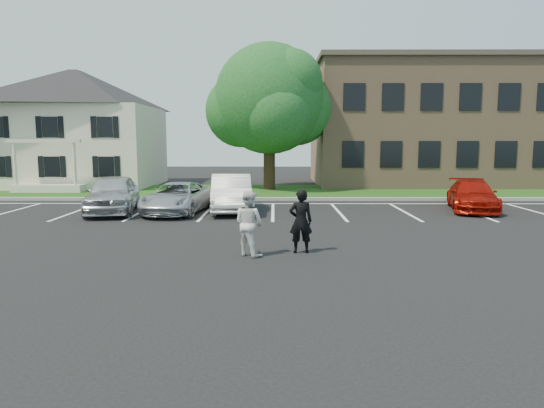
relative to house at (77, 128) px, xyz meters
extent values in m
plane|color=black|center=(13.00, -19.97, -3.83)|extent=(90.00, 90.00, 0.00)
cube|color=gray|center=(13.00, -7.97, -3.75)|extent=(40.00, 0.30, 0.15)
cube|color=#184F14|center=(13.00, -3.97, -3.79)|extent=(44.00, 8.00, 0.08)
cube|color=white|center=(1.80, -11.97, -3.82)|extent=(0.12, 5.20, 0.01)
cube|color=white|center=(4.60, -11.97, -3.82)|extent=(0.12, 5.20, 0.01)
cube|color=white|center=(7.40, -11.97, -3.82)|extent=(0.12, 5.20, 0.01)
cube|color=white|center=(10.20, -11.97, -3.82)|extent=(0.12, 5.20, 0.01)
cube|color=white|center=(13.00, -11.97, -3.82)|extent=(0.12, 5.20, 0.01)
cube|color=white|center=(15.80, -11.97, -3.82)|extent=(0.12, 5.20, 0.01)
cube|color=white|center=(18.60, -11.97, -3.82)|extent=(0.12, 5.20, 0.01)
cube|color=white|center=(21.40, -11.97, -3.82)|extent=(0.12, 5.20, 0.01)
cube|color=white|center=(24.20, -11.97, -3.82)|extent=(0.12, 5.20, 0.01)
cube|color=white|center=(14.40, -9.27, -3.82)|extent=(34.00, 0.12, 0.01)
cube|color=beige|center=(0.00, 0.03, -1.23)|extent=(10.00, 8.00, 5.20)
pyramid|color=black|center=(0.00, 0.03, 2.57)|extent=(10.30, 8.24, 2.40)
cube|color=beige|center=(0.00, -4.27, -3.58)|extent=(4.00, 1.60, 0.50)
cylinder|color=beige|center=(-1.70, -4.87, -2.48)|extent=(0.18, 0.18, 2.70)
cylinder|color=beige|center=(1.70, -4.87, -2.48)|extent=(0.18, 0.18, 2.70)
cube|color=beige|center=(0.00, -4.87, -0.83)|extent=(4.20, 0.25, 0.20)
cube|color=black|center=(0.00, -3.99, -2.33)|extent=(0.90, 0.06, 1.20)
cube|color=black|center=(0.00, -3.99, -0.03)|extent=(0.90, 0.06, 1.20)
cube|color=black|center=(-0.65, -3.99, -2.33)|extent=(0.32, 0.05, 1.25)
cube|color=black|center=(0.65, -3.99, -2.33)|extent=(0.32, 0.05, 1.25)
cube|color=#A07C5E|center=(27.00, 2.03, 0.17)|extent=(22.00, 10.00, 8.00)
cube|color=#463D33|center=(27.00, 2.03, 4.32)|extent=(22.40, 10.40, 0.30)
cube|color=black|center=(17.80, -3.00, -1.63)|extent=(1.30, 0.06, 1.60)
cube|color=black|center=(17.80, -3.00, 1.77)|extent=(1.30, 0.06, 1.60)
cube|color=black|center=(20.10, -3.00, -1.63)|extent=(1.30, 0.06, 1.60)
cube|color=black|center=(20.10, -3.00, 1.77)|extent=(1.30, 0.06, 1.60)
cube|color=black|center=(22.40, -3.00, -1.63)|extent=(1.30, 0.06, 1.60)
cube|color=black|center=(22.40, -3.00, 1.77)|extent=(1.30, 0.06, 1.60)
cube|color=black|center=(24.70, -3.00, -1.63)|extent=(1.30, 0.06, 1.60)
cube|color=black|center=(24.70, -3.00, 1.77)|extent=(1.30, 0.06, 1.60)
cube|color=black|center=(27.00, -3.00, -1.63)|extent=(1.30, 0.06, 1.60)
cube|color=black|center=(27.00, -3.00, 1.77)|extent=(1.30, 0.06, 1.60)
cube|color=black|center=(29.30, -3.00, -1.63)|extent=(1.30, 0.06, 1.60)
cylinder|color=black|center=(12.75, -2.79, -2.23)|extent=(0.70, 0.70, 3.20)
sphere|color=#17421B|center=(12.75, -2.79, 1.67)|extent=(6.60, 6.60, 6.60)
sphere|color=#17421B|center=(14.35, -2.09, 1.17)|extent=(4.60, 4.60, 4.60)
sphere|color=#17421B|center=(11.05, -2.39, 0.97)|extent=(4.40, 4.40, 4.40)
sphere|color=#17421B|center=(13.15, -4.29, 0.77)|extent=(4.00, 4.00, 4.00)
sphere|color=#17421B|center=(12.15, -1.19, 1.97)|extent=(4.20, 4.20, 4.20)
sphere|color=#17421B|center=(13.95, -3.69, 2.57)|extent=(3.80, 3.80, 3.80)
imported|color=black|center=(13.77, -19.55, -2.97)|extent=(0.65, 0.45, 1.72)
imported|color=silver|center=(12.40, -19.88, -2.97)|extent=(1.06, 1.03, 1.72)
imported|color=silver|center=(6.28, -12.20, -3.03)|extent=(2.64, 4.94, 1.60)
imported|color=#B9BDC3|center=(9.01, -12.30, -3.19)|extent=(2.70, 4.82, 1.27)
imported|color=silver|center=(11.21, -11.70, -3.05)|extent=(2.11, 4.89, 1.56)
imported|color=#9B0F05|center=(21.65, -11.45, -3.18)|extent=(2.86, 4.78, 1.30)
camera|label=1|loc=(13.07, -32.37, -0.84)|focal=32.00mm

